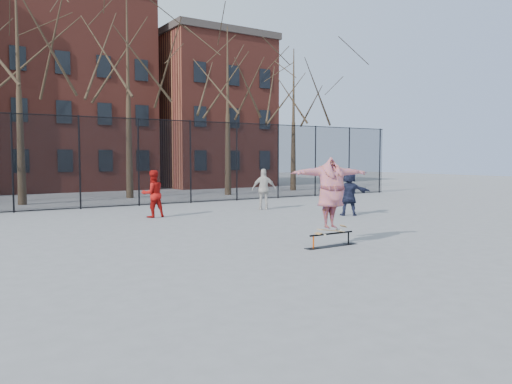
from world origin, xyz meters
TOP-DOWN VIEW (x-y plane):
  - ground at (0.00, 0.00)m, footprint 100.00×100.00m
  - skate_rail at (1.60, 0.36)m, footprint 1.56×0.24m
  - skateboard at (1.58, 0.36)m, footprint 0.81×0.19m
  - skater at (1.58, 0.36)m, footprint 2.24×0.97m
  - bystander_red at (0.11, 8.49)m, footprint 0.86×0.68m
  - bystander_white at (5.12, 8.60)m, footprint 1.09×0.90m
  - bystander_navy at (6.59, 5.00)m, footprint 1.61×1.39m
  - fence at (-0.01, 13.00)m, footprint 34.03×0.07m
  - tree_row at (-0.25, 17.15)m, footprint 33.66×7.46m
  - rowhouses at (0.72, 26.00)m, footprint 29.00×7.00m

SIDE VIEW (x-z plane):
  - ground at x=0.00m, z-range 0.00..0.00m
  - skate_rail at x=1.60m, z-range -0.04..0.30m
  - skateboard at x=1.58m, z-range 0.34..0.44m
  - bystander_white at x=5.12m, z-range 0.00..1.74m
  - bystander_red at x=0.11m, z-range 0.00..1.75m
  - bystander_navy at x=6.59m, z-range 0.00..1.75m
  - skater at x=1.58m, z-range 0.44..2.20m
  - fence at x=-0.01m, z-range 0.05..4.05m
  - rowhouses at x=0.72m, z-range -0.44..12.56m
  - tree_row at x=-0.25m, z-range 2.02..12.69m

